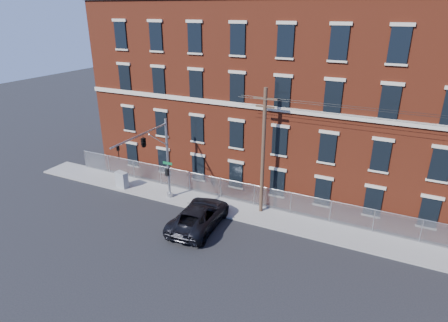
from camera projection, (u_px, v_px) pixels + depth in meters
ground at (206, 241)px, 26.64m from camera, size 140.00×140.00×0.00m
sidewalk at (394, 247)px, 25.94m from camera, size 65.00×3.00×0.12m
mill_building at (417, 104)px, 30.36m from camera, size 55.30×14.32×16.30m
chain_link_fence at (397, 225)px, 26.65m from camera, size 59.06×0.06×1.85m
traffic_signal_mast at (150, 148)px, 28.86m from camera, size 0.90×6.75×7.00m
utility_pole_near at (263, 150)px, 28.50m from camera, size 1.80×0.28×10.00m
pickup_truck at (199, 216)px, 28.22m from camera, size 3.37×6.60×1.78m
utility_cabinet at (122, 180)px, 34.26m from camera, size 1.26×0.80×1.47m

